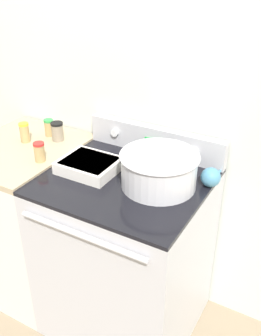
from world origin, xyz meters
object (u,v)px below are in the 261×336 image
(spice_jar_red_cap, at_px, (39,152))
(spice_jar_green_cap, at_px, (49,128))
(mixing_bowl, at_px, (159,168))
(spice_jar_black_cap, at_px, (57,131))
(ladle, at_px, (211,177))
(spice_jar_yellow_cap, at_px, (25,132))
(casserole_dish, at_px, (89,165))

(spice_jar_red_cap, xyz_separation_m, spice_jar_green_cap, (-0.16, 0.26, -0.00))
(mixing_bowl, distance_m, spice_jar_black_cap, 0.70)
(spice_jar_green_cap, bearing_deg, spice_jar_red_cap, -58.86)
(ladle, relative_size, spice_jar_yellow_cap, 2.64)
(spice_jar_red_cap, height_order, spice_jar_black_cap, spice_jar_black_cap)
(spice_jar_red_cap, relative_size, spice_jar_black_cap, 0.96)
(mixing_bowl, height_order, spice_jar_yellow_cap, mixing_bowl)
(spice_jar_red_cap, bearing_deg, ladle, 15.22)
(mixing_bowl, relative_size, casserole_dish, 1.32)
(mixing_bowl, bearing_deg, spice_jar_green_cap, 168.09)
(spice_jar_yellow_cap, bearing_deg, mixing_bowl, -2.23)
(ladle, distance_m, spice_jar_black_cap, 0.89)
(spice_jar_green_cap, distance_m, spice_jar_yellow_cap, 0.14)
(spice_jar_black_cap, bearing_deg, spice_jar_yellow_cap, -144.36)
(spice_jar_black_cap, bearing_deg, mixing_bowl, -11.19)
(spice_jar_black_cap, relative_size, spice_jar_green_cap, 1.09)
(ladle, xyz_separation_m, spice_jar_yellow_cap, (-1.03, -0.09, 0.02))
(mixing_bowl, relative_size, ladle, 1.24)
(spice_jar_red_cap, xyz_separation_m, spice_jar_black_cap, (-0.08, 0.24, 0.00))
(spice_jar_red_cap, bearing_deg, spice_jar_black_cap, 108.04)
(mixing_bowl, xyz_separation_m, ladle, (0.20, 0.12, -0.05))
(mixing_bowl, xyz_separation_m, spice_jar_yellow_cap, (-0.83, 0.03, -0.02))
(ladle, height_order, spice_jar_black_cap, spice_jar_black_cap)
(casserole_dish, xyz_separation_m, spice_jar_red_cap, (-0.26, -0.06, 0.03))
(ladle, distance_m, spice_jar_green_cap, 0.97)
(casserole_dish, relative_size, spice_jar_black_cap, 2.58)
(casserole_dish, height_order, spice_jar_black_cap, spice_jar_black_cap)
(casserole_dish, relative_size, spice_jar_red_cap, 2.70)
(casserole_dish, bearing_deg, spice_jar_green_cap, 153.82)
(casserole_dish, distance_m, ladle, 0.58)
(mixing_bowl, height_order, spice_jar_black_cap, mixing_bowl)
(spice_jar_black_cap, xyz_separation_m, spice_jar_green_cap, (-0.08, 0.03, -0.00))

